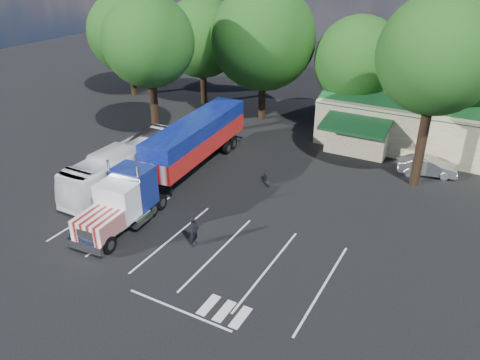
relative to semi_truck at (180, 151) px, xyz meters
The scene contains 14 objects.
ground 4.75m from the semi_truck, 10.33° to the right, with size 120.00×120.00×0.00m, color black.
event_hall 24.67m from the semi_truck, 43.79° to the left, with size 24.20×14.12×5.55m.
tree_row_a 24.36m from the semi_truck, 138.69° to the left, with size 9.00×9.00×11.68m.
tree_row_b 19.85m from the semi_truck, 117.64° to the left, with size 8.40×8.40×11.35m.
tree_row_c 16.51m from the semi_truck, 93.45° to the left, with size 10.00×10.00×13.05m.
tree_row_d 19.08m from the semi_truck, 64.29° to the left, with size 8.00×8.00×10.60m.
tree_row_e 24.95m from the semi_truck, 45.32° to the left, with size 9.60×9.60×12.90m.
tree_near_left 10.54m from the semi_truck, 140.73° to the left, with size 7.60×7.60×12.65m.
tree_near_right 18.80m from the semi_truck, 26.49° to the left, with size 8.00×8.00×13.50m.
semi_truck is the anchor object (origin of this frame).
woman 8.91m from the semi_truck, 49.94° to the right, with size 0.70×0.46×1.92m, color black.
bicycle 6.70m from the semi_truck, 24.12° to the left, with size 0.60×1.72×0.90m, color black.
tour_bus 3.97m from the semi_truck, 138.74° to the right, with size 2.63×11.26×3.14m, color white.
silver_sedan 18.90m from the semi_truck, 31.43° to the left, with size 1.52×4.36×1.44m, color #B9BAC1.
Camera 1 is at (15.06, -24.90, 15.91)m, focal length 35.00 mm.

